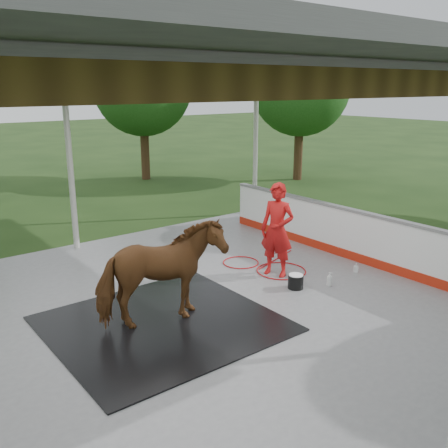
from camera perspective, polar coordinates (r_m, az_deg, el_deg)
ground at (r=8.67m, az=-4.52°, el=-10.76°), size 100.00×100.00×0.00m
concrete_slab at (r=8.66m, az=-4.52°, el=-10.61°), size 12.00×10.00×0.05m
pavilion_structure at (r=7.77m, az=-5.16°, el=16.45°), size 12.60×10.60×4.05m
dasher_board at (r=11.44m, az=14.99°, el=-1.45°), size 0.16×8.00×1.15m
tree_belt at (r=8.69m, az=-6.75°, el=15.14°), size 28.00×28.00×5.80m
rubber_mat at (r=8.41m, az=-7.02°, el=-11.22°), size 3.49×3.27×0.03m
horse at (r=8.06m, az=-7.23°, el=-5.69°), size 2.16×1.29×1.71m
handler at (r=10.15m, az=6.09°, el=-0.67°), size 0.69×0.82×1.93m
wash_bucket at (r=9.77m, az=8.19°, el=-6.49°), size 0.30×0.30×0.28m
soap_bottle_a at (r=9.98m, az=11.95°, el=-6.21°), size 0.15×0.15×0.29m
soap_bottle_b at (r=10.86m, az=14.86°, el=-4.84°), size 0.13×0.13×0.20m
hose_coil at (r=10.80m, az=4.84°, el=-4.96°), size 1.87×1.84×0.02m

